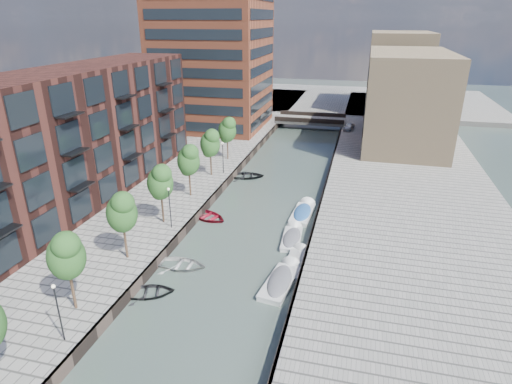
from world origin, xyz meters
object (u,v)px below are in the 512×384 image
at_px(motorboat_4, 292,237).
at_px(sloop_4, 246,178).
at_px(tree_1, 66,254).
at_px(tree_4, 188,159).
at_px(sloop_3, 181,267).
at_px(motorboat_2, 297,262).
at_px(motorboat_3, 303,212).
at_px(tree_5, 210,142).
at_px(tree_6, 227,129).
at_px(bridge, 311,120).
at_px(car, 349,127).
at_px(tree_3, 160,181).
at_px(sloop_1, 149,294).
at_px(sloop_2, 207,218).
at_px(tree_2, 122,211).
at_px(motorboat_1, 282,280).

bearing_deg(motorboat_4, sloop_4, 119.88).
xyz_separation_m(tree_1, tree_4, (0.00, 21.00, 0.00)).
bearing_deg(sloop_3, motorboat_2, -74.31).
height_order(sloop_4, motorboat_3, motorboat_3).
distance_m(tree_4, tree_5, 7.00).
height_order(tree_6, motorboat_3, tree_6).
height_order(bridge, motorboat_3, bridge).
bearing_deg(sloop_4, motorboat_2, -166.51).
distance_m(bridge, sloop_3, 53.05).
bearing_deg(motorboat_2, car, 87.34).
bearing_deg(tree_6, sloop_3, -80.81).
xyz_separation_m(tree_3, sloop_1, (3.49, -10.11, -5.31)).
relative_size(tree_5, sloop_2, 1.28).
relative_size(tree_2, tree_5, 1.00).
distance_m(sloop_4, motorboat_2, 21.97).
bearing_deg(car, motorboat_3, -81.66).
bearing_deg(tree_4, sloop_2, -45.89).
bearing_deg(sloop_2, motorboat_1, -112.26).
bearing_deg(motorboat_4, tree_6, 122.94).
relative_size(tree_4, motorboat_2, 1.19).
bearing_deg(sloop_2, tree_3, 161.43).
relative_size(tree_3, sloop_2, 1.28).
xyz_separation_m(tree_2, tree_4, (0.00, 14.00, 0.00)).
xyz_separation_m(tree_5, sloop_4, (3.90, 2.71, -5.31)).
distance_m(sloop_3, sloop_4, 22.58).
bearing_deg(tree_3, sloop_4, 76.85).
bearing_deg(sloop_4, sloop_3, 167.54).
height_order(sloop_1, motorboat_3, motorboat_3).
xyz_separation_m(tree_4, car, (16.00, 35.25, -3.72)).
xyz_separation_m(tree_4, sloop_2, (3.19, -3.29, -5.31)).
height_order(motorboat_1, motorboat_2, motorboat_1).
distance_m(sloop_3, motorboat_1, 8.79).
height_order(sloop_1, motorboat_4, motorboat_4).
relative_size(tree_2, tree_4, 1.00).
xyz_separation_m(tree_3, car, (16.00, 42.25, -3.72)).
bearing_deg(tree_2, bridge, 81.05).
xyz_separation_m(sloop_3, motorboat_1, (8.79, -0.16, 0.23)).
relative_size(motorboat_1, motorboat_2, 1.17).
height_order(tree_1, motorboat_3, tree_1).
relative_size(tree_2, sloop_1, 1.47).
relative_size(tree_6, car, 1.71).
xyz_separation_m(motorboat_2, motorboat_3, (-0.96, 10.05, 0.13)).
relative_size(bridge, motorboat_2, 2.60).
height_order(tree_3, motorboat_4, tree_3).
xyz_separation_m(tree_3, motorboat_3, (12.94, 7.20, -5.08)).
distance_m(tree_2, sloop_4, 24.61).
distance_m(tree_3, sloop_4, 17.96).
height_order(tree_5, sloop_3, tree_5).
bearing_deg(motorboat_1, motorboat_4, 93.20).
distance_m(tree_3, sloop_2, 7.22).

